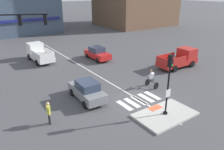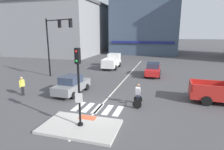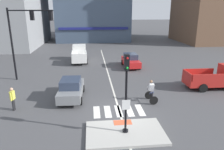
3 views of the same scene
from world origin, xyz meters
name	(u,v)px [view 3 (image 3 of 3)]	position (x,y,z in m)	size (l,w,h in m)	color
ground_plane	(119,113)	(0.00, 0.00, 0.00)	(300.00, 300.00, 0.00)	#474749
traffic_island	(125,133)	(0.00, -2.54, 0.07)	(4.41, 2.72, 0.15)	#B2AFA8
tactile_pad_front	(123,122)	(0.00, -1.53, 0.15)	(1.10, 0.60, 0.01)	#DB5B38
signal_pole	(126,87)	(0.00, -2.55, 2.82)	(0.44, 0.38, 4.43)	black
crosswalk_stripe_a	(97,112)	(-1.52, 0.30, 0.00)	(0.44, 1.80, 0.01)	silver
crosswalk_stripe_b	(108,111)	(-0.76, 0.30, 0.00)	(0.44, 1.80, 0.01)	silver
crosswalk_stripe_c	(119,111)	(0.00, 0.30, 0.00)	(0.44, 1.80, 0.01)	silver
crosswalk_stripe_d	(129,110)	(0.76, 0.30, 0.00)	(0.44, 1.80, 0.01)	silver
crosswalk_stripe_e	(140,110)	(1.52, 0.30, 0.00)	(0.44, 1.80, 0.01)	silver
lane_centre_line	(108,72)	(0.05, 10.00, 0.00)	(0.14, 28.00, 0.01)	silver
traffic_light_mast	(23,32)	(-7.98, 7.68, 4.80)	(4.56, 2.23, 6.94)	black
car_red_eastbound_far	(131,61)	(3.05, 11.98, 0.81)	(1.89, 4.12, 1.64)	red
car_grey_westbound_near	(71,89)	(-3.42, 2.90, 0.81)	(1.98, 4.17, 1.64)	slate
pickup_truck_red_cross_right	(219,77)	(9.52, 3.94, 0.98)	(5.14, 2.14, 2.08)	red
pickup_truck_white_westbound_distant	(79,54)	(-3.35, 15.83, 0.98)	(2.21, 5.17, 2.08)	white
cyclist	(151,91)	(2.67, 1.65, 0.87)	(0.74, 1.14, 1.68)	black
pedestrian_at_curb_left	(13,97)	(-7.26, 1.20, 0.98)	(0.26, 0.55, 1.67)	black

